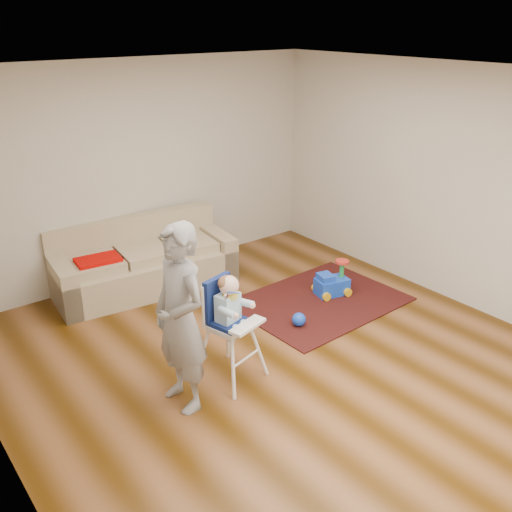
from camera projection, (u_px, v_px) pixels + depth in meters
ground at (281, 362)px, 5.59m from camera, size 5.50×5.50×0.00m
room_envelope at (248, 164)px, 5.24m from camera, size 5.04×5.52×2.72m
sofa at (143, 257)px, 6.95m from camera, size 2.26×1.13×0.84m
side_table at (107, 272)px, 6.92m from camera, size 0.53×0.53×0.53m
area_rug at (320, 301)px, 6.77m from camera, size 1.93×1.48×0.02m
ride_on_toy at (332, 278)px, 6.85m from camera, size 0.44×0.36×0.42m
toy_ball at (299, 319)px, 6.19m from camera, size 0.15×0.15×0.15m
high_chair at (230, 330)px, 5.17m from camera, size 0.60×0.60×1.05m
adult at (180, 319)px, 4.70m from camera, size 0.42×0.62×1.66m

